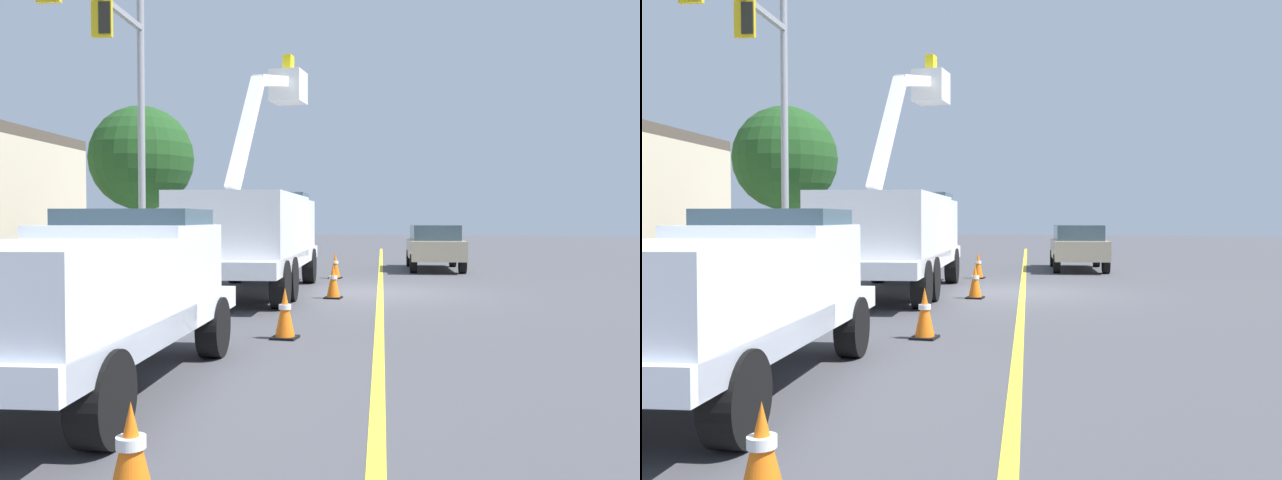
% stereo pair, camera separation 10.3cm
% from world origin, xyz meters
% --- Properties ---
extents(ground, '(120.00, 120.00, 0.00)m').
position_xyz_m(ground, '(0.00, 0.00, 0.00)').
color(ground, '#47474C').
extents(sidewalk_far_side, '(59.82, 12.99, 0.12)m').
position_xyz_m(sidewalk_far_side, '(-1.33, 8.34, 0.06)').
color(sidewalk_far_side, '#9E9E99').
rests_on(sidewalk_far_side, ground).
extents(lane_centre_stripe, '(49.40, 8.02, 0.01)m').
position_xyz_m(lane_centre_stripe, '(0.00, 0.00, 0.00)').
color(lane_centre_stripe, yellow).
rests_on(lane_centre_stripe, ground).
extents(utility_bucket_truck, '(8.49, 3.76, 6.60)m').
position_xyz_m(utility_bucket_truck, '(-0.89, 3.13, 1.60)').
color(utility_bucket_truck, white).
rests_on(utility_bucket_truck, ground).
extents(service_pickup_truck, '(5.86, 2.95, 2.06)m').
position_xyz_m(service_pickup_truck, '(-10.63, 1.59, 1.12)').
color(service_pickup_truck, white).
rests_on(service_pickup_truck, ground).
extents(passing_minivan, '(5.04, 2.63, 1.69)m').
position_xyz_m(passing_minivan, '(8.10, -0.74, 0.97)').
color(passing_minivan, tan).
rests_on(passing_minivan, ground).
extents(traffic_cone_leading, '(0.40, 0.40, 0.73)m').
position_xyz_m(traffic_cone_leading, '(-13.26, -0.47, 0.36)').
color(traffic_cone_leading, black).
rests_on(traffic_cone_leading, ground).
extents(traffic_cone_mid_front, '(0.40, 0.40, 0.83)m').
position_xyz_m(traffic_cone_mid_front, '(-7.03, 0.41, 0.41)').
color(traffic_cone_mid_front, black).
rests_on(traffic_cone_mid_front, ground).
extents(traffic_cone_mid_rear, '(0.40, 0.40, 0.82)m').
position_xyz_m(traffic_cone_mid_rear, '(-1.60, 0.89, 0.41)').
color(traffic_cone_mid_rear, black).
rests_on(traffic_cone_mid_rear, ground).
extents(traffic_cone_trailing, '(0.40, 0.40, 0.84)m').
position_xyz_m(traffic_cone_trailing, '(3.64, 2.06, 0.41)').
color(traffic_cone_trailing, black).
rests_on(traffic_cone_trailing, ground).
extents(traffic_signal_mast, '(7.18, 1.31, 8.80)m').
position_xyz_m(traffic_signal_mast, '(-0.40, 7.46, 5.96)').
color(traffic_signal_mast, gray).
rests_on(traffic_signal_mast, ground).
extents(street_tree_right, '(4.13, 4.13, 6.40)m').
position_xyz_m(street_tree_right, '(6.69, 10.67, 4.32)').
color(street_tree_right, brown).
rests_on(street_tree_right, ground).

